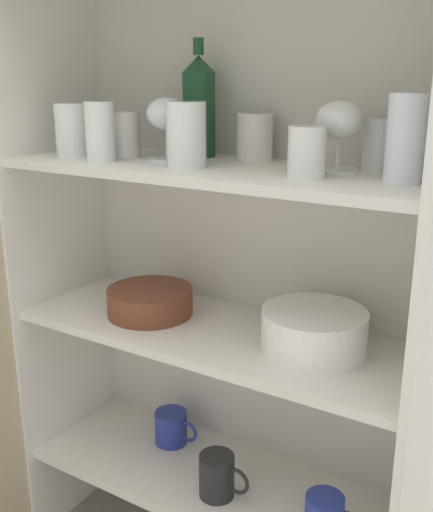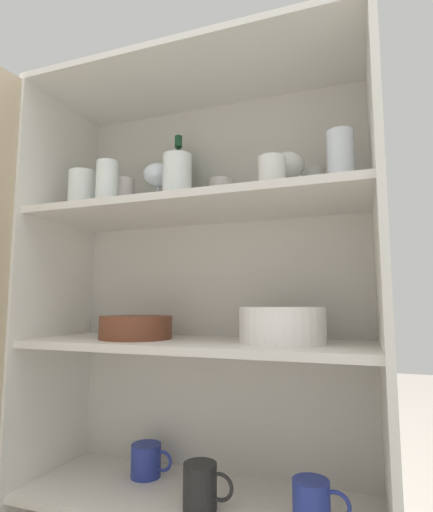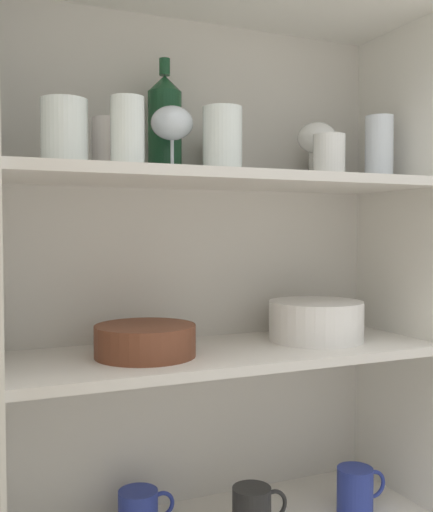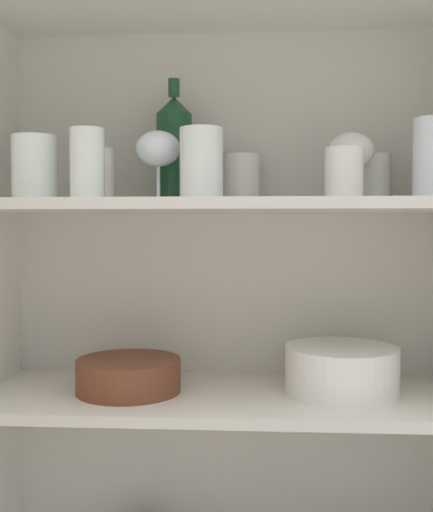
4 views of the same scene
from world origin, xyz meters
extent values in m
cube|color=silver|center=(0.00, 0.33, 0.69)|extent=(0.95, 0.02, 1.39)
cube|color=white|center=(-0.47, 0.16, 0.69)|extent=(0.02, 0.36, 1.39)
cube|color=white|center=(0.47, 0.16, 0.69)|extent=(0.02, 0.36, 1.39)
cube|color=silver|center=(0.00, 0.16, 0.25)|extent=(0.91, 0.32, 0.02)
cube|color=silver|center=(0.00, 0.16, 0.64)|extent=(0.91, 0.32, 0.02)
cube|color=silver|center=(0.00, 0.16, 1.01)|extent=(0.91, 0.32, 0.02)
cylinder|color=white|center=(-0.34, 0.11, 1.08)|extent=(0.08, 0.08, 0.12)
cylinder|color=silver|center=(0.04, 0.27, 1.07)|extent=(0.08, 0.08, 0.10)
cylinder|color=white|center=(0.31, 0.27, 1.07)|extent=(0.07, 0.07, 0.10)
cylinder|color=white|center=(-0.03, 0.11, 1.08)|extent=(0.08, 0.08, 0.13)
cylinder|color=silver|center=(-0.24, 0.16, 1.07)|extent=(0.08, 0.08, 0.10)
cylinder|color=white|center=(0.22, 0.11, 1.06)|extent=(0.07, 0.07, 0.09)
cylinder|color=white|center=(-0.23, 0.08, 1.08)|extent=(0.06, 0.06, 0.13)
cylinder|color=white|center=(0.39, 0.15, 1.09)|extent=(0.07, 0.07, 0.15)
cylinder|color=white|center=(0.25, 0.20, 1.02)|extent=(0.07, 0.07, 0.01)
cylinder|color=white|center=(0.25, 0.20, 1.05)|extent=(0.01, 0.01, 0.06)
ellipsoid|color=white|center=(0.25, 0.20, 1.12)|extent=(0.09, 0.09, 0.07)
cylinder|color=white|center=(-0.12, 0.16, 1.02)|extent=(0.07, 0.07, 0.01)
cylinder|color=white|center=(-0.12, 0.16, 1.05)|extent=(0.01, 0.01, 0.06)
ellipsoid|color=white|center=(-0.12, 0.16, 1.12)|extent=(0.09, 0.09, 0.07)
cylinder|color=#194728|center=(-0.10, 0.26, 1.11)|extent=(0.07, 0.07, 0.18)
cone|color=#194728|center=(-0.10, 0.26, 1.22)|extent=(0.07, 0.07, 0.04)
cylinder|color=#194728|center=(-0.10, 0.26, 1.25)|extent=(0.02, 0.02, 0.04)
cylinder|color=white|center=(0.23, 0.17, 0.66)|extent=(0.22, 0.22, 0.01)
cylinder|color=white|center=(0.23, 0.17, 0.66)|extent=(0.22, 0.22, 0.01)
cylinder|color=white|center=(0.23, 0.17, 0.67)|extent=(0.22, 0.22, 0.01)
cylinder|color=white|center=(0.23, 0.17, 0.68)|extent=(0.22, 0.22, 0.01)
cylinder|color=white|center=(0.23, 0.17, 0.69)|extent=(0.22, 0.22, 0.01)
cylinder|color=white|center=(0.23, 0.17, 0.70)|extent=(0.22, 0.22, 0.01)
cylinder|color=white|center=(0.23, 0.17, 0.71)|extent=(0.22, 0.22, 0.01)
cylinder|color=white|center=(0.23, 0.17, 0.72)|extent=(0.22, 0.22, 0.01)
cylinder|color=white|center=(0.23, 0.17, 0.73)|extent=(0.22, 0.22, 0.01)
cylinder|color=white|center=(0.23, 0.17, 0.74)|extent=(0.22, 0.22, 0.01)
cylinder|color=brown|center=(-0.18, 0.16, 0.68)|extent=(0.20, 0.20, 0.06)
torus|color=brown|center=(-0.18, 0.16, 0.71)|extent=(0.20, 0.20, 0.01)
cylinder|color=#283893|center=(-0.18, 0.22, 0.31)|extent=(0.08, 0.08, 0.09)
torus|color=#283893|center=(-0.12, 0.22, 0.31)|extent=(0.06, 0.01, 0.06)
cylinder|color=black|center=(0.04, 0.11, 0.31)|extent=(0.08, 0.08, 0.10)
torus|color=black|center=(0.09, 0.11, 0.32)|extent=(0.07, 0.01, 0.07)
camera|label=1|loc=(0.65, -0.89, 1.19)|focal=42.00mm
camera|label=2|loc=(0.42, -0.83, 0.75)|focal=28.00mm
camera|label=3|loc=(-0.52, -0.99, 0.90)|focal=42.00mm
camera|label=4|loc=(0.06, -0.98, 0.96)|focal=42.00mm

